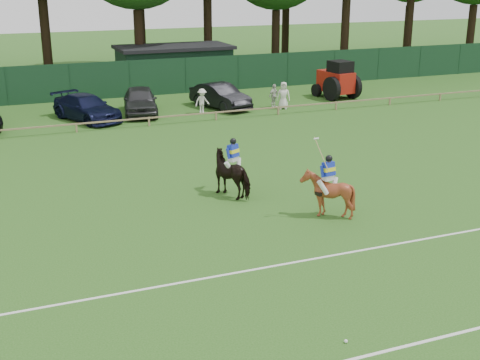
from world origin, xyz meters
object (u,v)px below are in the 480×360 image
horse_chestnut (327,194)px  hatch_grey (140,101)px  estate_black (220,96)px  spectator_left (202,101)px  sedan_navy (87,108)px  tractor (337,80)px  polo_ball (346,341)px  horse_dark (233,174)px  spectator_right (283,95)px  spectator_mid (274,96)px  utility_shed (174,66)px

horse_chestnut → hatch_grey: 19.35m
estate_black → spectator_left: 1.98m
sedan_navy → tractor: 16.97m
estate_black → polo_ball: bearing=-120.7°
horse_chestnut → tractor: bearing=-131.7°
tractor → polo_ball: bearing=-127.7°
sedan_navy → estate_black: 8.41m
horse_dark → estate_black: (5.25, 15.75, -0.09)m
sedan_navy → spectator_right: bearing=-29.8°
sedan_navy → horse_dark: bearing=-102.1°
hatch_grey → estate_black: 5.12m
sedan_navy → spectator_mid: size_ratio=3.40×
spectator_right → utility_shed: utility_shed is taller
spectator_right → utility_shed: 11.33m
polo_ball → sedan_navy: bearing=94.0°
sedan_navy → utility_shed: 12.27m
estate_black → spectator_mid: size_ratio=3.13×
utility_shed → estate_black: bearing=-87.3°
spectator_left → spectator_mid: (4.82, 0.08, -0.02)m
spectator_mid → utility_shed: utility_shed is taller
tractor → spectator_mid: bearing=-174.5°
horse_chestnut → estate_black: bearing=-109.8°
horse_chestnut → estate_black: 19.36m
spectator_left → tractor: (10.15, 1.37, 0.44)m
spectator_left → spectator_mid: size_ratio=1.02×
sedan_navy → polo_ball: bearing=-109.7°
horse_chestnut → hatch_grey: size_ratio=0.35×
polo_ball → horse_dark: bearing=82.9°
spectator_mid → utility_shed: 10.63m
spectator_left → tractor: bearing=-6.7°
horse_dark → hatch_grey: 15.86m
horse_dark → spectator_left: bearing=-131.7°
spectator_left → spectator_right: spectator_right is taller
horse_chestnut → hatch_grey: bearing=-94.5°
estate_black → spectator_left: size_ratio=3.06×
utility_shed → horse_chestnut: bearing=-95.3°
spectator_right → utility_shed: size_ratio=0.20×
estate_black → tractor: size_ratio=1.42×
spectator_mid → tractor: (5.33, 1.30, 0.46)m
horse_dark → spectator_left: size_ratio=1.33×
utility_shed → sedan_navy: bearing=-130.7°
horse_chestnut → spectator_left: horse_chestnut is taller
horse_dark → spectator_mid: bearing=-147.7°
spectator_left → tractor: tractor is taller
spectator_mid → sedan_navy: bearing=149.9°
horse_chestnut → spectator_left: 18.01m
horse_chestnut → polo_ball: size_ratio=18.86×
horse_chestnut → estate_black: (3.01, 19.12, -0.08)m
horse_dark → polo_ball: (-1.35, -10.73, -0.81)m
estate_black → sedan_navy: bearing=166.1°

